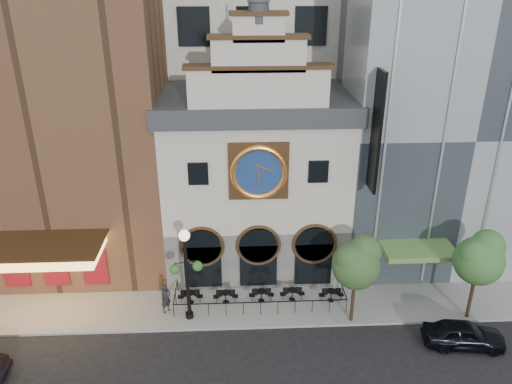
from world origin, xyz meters
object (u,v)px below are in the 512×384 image
Objects in this scene: bistro_0 at (190,296)px; tree_right at (480,257)px; lamppost at (186,265)px; bistro_3 at (292,294)px; pedestrian at (166,298)px; bistro_4 at (331,295)px; tree_left at (357,262)px; bistro_2 at (261,295)px; car_right at (464,334)px; bistro_1 at (226,296)px.

bistro_0 is 0.28× the size of tree_right.
lamppost is at bearing -88.31° from bistro_0.
bistro_3 is 7.37m from lamppost.
pedestrian is 18.78m from tree_right.
bistro_4 is at bearing 166.56° from tree_right.
bistro_0 is 0.28× the size of tree_left.
bistro_2 is 0.35× the size of car_right.
tree_right reaches higher than tree_left.
bistro_4 is 0.35× the size of car_right.
tree_left is at bearing -15.24° from bistro_1.
bistro_0 is at bearing 179.35° from bistro_2.
tree_left is (3.38, -2.15, 3.62)m from bistro_3.
bistro_2 is at bearing 75.38° from car_right.
bistro_0 is 17.58m from tree_right.
tree_right is at bearing -7.26° from bistro_0.
car_right reaches higher than bistro_4.
bistro_2 is 0.28× the size of tree_right.
tree_right is at bearing -13.44° from bistro_4.
bistro_1 is 14.16m from car_right.
tree_left is at bearing -64.88° from bistro_4.
car_right is at bearing -32.59° from bistro_4.
bistro_4 is at bearing 115.12° from tree_left.
pedestrian is 0.32× the size of lamppost.
bistro_0 is at bearing 167.59° from tree_left.
bistro_0 is 16.33m from car_right.
lamppost reaches higher than tree_right.
bistro_4 is 0.28× the size of tree_left.
bistro_0 and bistro_4 have the same top height.
bistro_0 is 6.49m from bistro_3.
pedestrian is 11.77m from tree_left.
car_right is 2.31× the size of pedestrian.
bistro_3 is at bearing 71.09° from car_right.
pedestrian reaches higher than bistro_4.
bistro_2 and bistro_3 have the same top height.
bistro_1 is at bearing 19.62° from lamppost.
tree_left is (7.63, -2.08, 3.62)m from bistro_1.
tree_right reaches higher than bistro_4.
lamppost is (-4.47, -1.43, 3.26)m from bistro_2.
pedestrian reaches higher than bistro_1.
bistro_3 and bistro_4 have the same top height.
bistro_0 is 10.74m from tree_left.
tree_right is (1.35, 2.37, 3.59)m from car_right.
bistro_3 is at bearing 0.91° from bistro_2.
pedestrian is 3.18m from lamppost.
bistro_1 and bistro_4 have the same top height.
tree_left is 7.17m from tree_right.
tree_right reaches higher than car_right.
car_right is 7.18m from tree_left.
bistro_0 is 1.00× the size of bistro_4.
tree_right is (14.80, -2.08, 3.74)m from bistro_1.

